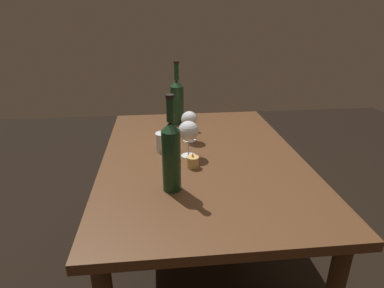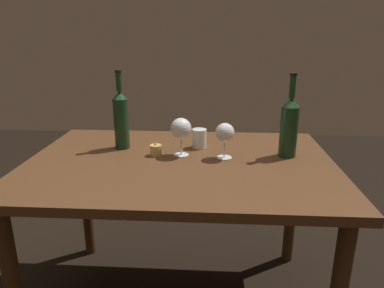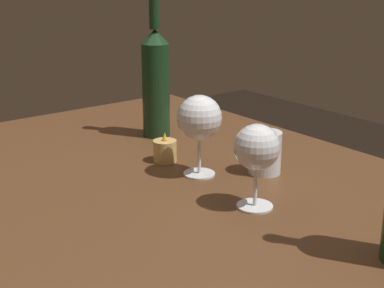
# 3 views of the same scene
# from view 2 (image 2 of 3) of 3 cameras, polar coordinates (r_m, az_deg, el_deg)

# --- Properties ---
(dining_table) EXTENTS (1.30, 0.90, 0.74)m
(dining_table) POSITION_cam_2_polar(r_m,az_deg,el_deg) (1.54, -1.93, -5.74)
(dining_table) COLOR #56351E
(dining_table) RESTS_ON ground
(wine_glass_left) EXTENTS (0.09, 0.09, 0.17)m
(wine_glass_left) POSITION_cam_2_polar(r_m,az_deg,el_deg) (1.53, -1.75, 2.43)
(wine_glass_left) COLOR white
(wine_glass_left) RESTS_ON dining_table
(wine_glass_right) EXTENTS (0.08, 0.08, 0.16)m
(wine_glass_right) POSITION_cam_2_polar(r_m,az_deg,el_deg) (1.50, 5.32, 1.70)
(wine_glass_right) COLOR white
(wine_glass_right) RESTS_ON dining_table
(wine_bottle) EXTENTS (0.07, 0.07, 0.36)m
(wine_bottle) POSITION_cam_2_polar(r_m,az_deg,el_deg) (1.66, -11.37, 4.10)
(wine_bottle) COLOR #19381E
(wine_bottle) RESTS_ON dining_table
(wine_bottle_second) EXTENTS (0.08, 0.08, 0.36)m
(wine_bottle_second) POSITION_cam_2_polar(r_m,az_deg,el_deg) (1.57, 15.40, 2.83)
(wine_bottle_second) COLOR #19381E
(wine_bottle_second) RESTS_ON dining_table
(water_tumbler) EXTENTS (0.07, 0.07, 0.09)m
(water_tumbler) POSITION_cam_2_polar(r_m,az_deg,el_deg) (1.66, 1.18, 0.76)
(water_tumbler) COLOR white
(water_tumbler) RESTS_ON dining_table
(votive_candle) EXTENTS (0.05, 0.05, 0.07)m
(votive_candle) POSITION_cam_2_polar(r_m,az_deg,el_deg) (1.56, -5.86, -1.04)
(votive_candle) COLOR #DBB266
(votive_candle) RESTS_ON dining_table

